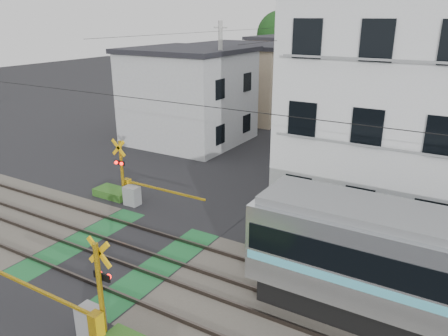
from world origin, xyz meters
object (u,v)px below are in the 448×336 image
Objects in this scene: crossing_signal_near at (91,316)px; crossing_signal_far at (131,190)px; pedestrian at (351,96)px; apartment_block at (422,108)px.

crossing_signal_far is (-5.17, 7.31, 0.00)m from crossing_signal_near.
crossing_signal_near is at bearing 78.84° from pedestrian.
apartment_block is at bearing 65.78° from crossing_signal_near.
apartment_block reaches higher than crossing_signal_far.
pedestrian is (-2.91, 36.06, 0.21)m from crossing_signal_near.
crossing_signal_far is 28.85m from pedestrian.
crossing_signal_near and crossing_signal_far have the same top height.
crossing_signal_near is 8.95m from crossing_signal_far.
apartment_block reaches higher than pedestrian.
crossing_signal_near is at bearing -114.22° from apartment_block.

